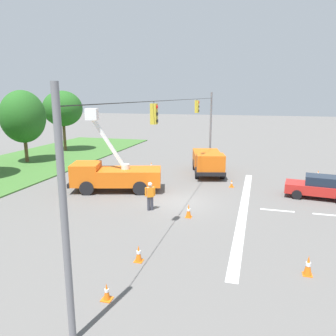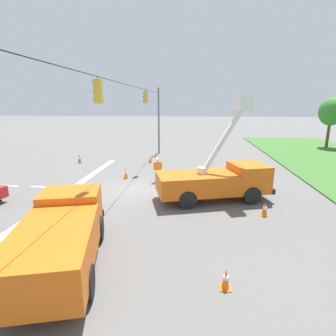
% 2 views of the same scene
% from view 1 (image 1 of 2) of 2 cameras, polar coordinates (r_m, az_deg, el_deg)
% --- Properties ---
extents(ground_plane, '(200.00, 200.00, 0.00)m').
position_cam_1_polar(ground_plane, '(21.72, 2.11, -5.91)').
color(ground_plane, '#605E5B').
extents(lane_markings, '(17.60, 15.25, 0.01)m').
position_cam_1_polar(lane_markings, '(21.19, 17.08, -6.94)').
color(lane_markings, silver).
rests_on(lane_markings, ground).
extents(signal_gantry, '(26.20, 0.33, 7.20)m').
position_cam_1_polar(signal_gantry, '(20.76, 2.20, 5.28)').
color(signal_gantry, slate).
rests_on(signal_gantry, ground).
extents(tree_far_east, '(4.75, 4.27, 7.41)m').
position_cam_1_polar(tree_far_east, '(36.67, -23.93, 8.16)').
color(tree_far_east, brown).
rests_on(tree_far_east, ground).
extents(tree_east_end, '(4.56, 4.84, 7.45)m').
position_cam_1_polar(tree_east_end, '(42.63, -17.88, 9.81)').
color(tree_east_end, brown).
rests_on(tree_east_end, ground).
extents(utility_truck_bucket_lift, '(4.08, 6.95, 5.98)m').
position_cam_1_polar(utility_truck_bucket_lift, '(24.21, -9.52, -1.02)').
color(utility_truck_bucket_lift, orange).
rests_on(utility_truck_bucket_lift, ground).
extents(utility_truck_support_near, '(6.46, 3.82, 2.11)m').
position_cam_1_polar(utility_truck_support_near, '(29.29, 6.96, 1.22)').
color(utility_truck_support_near, orange).
rests_on(utility_truck_support_near, ground).
extents(sedan_red, '(2.31, 4.48, 1.56)m').
position_cam_1_polar(sedan_red, '(24.54, 24.87, -3.00)').
color(sedan_red, red).
rests_on(sedan_red, ground).
extents(road_worker, '(0.41, 0.58, 1.77)m').
position_cam_1_polar(road_worker, '(19.92, -3.13, -4.62)').
color(road_worker, '#383842').
rests_on(road_worker, ground).
extents(traffic_cone_foreground_left, '(0.36, 0.36, 0.82)m').
position_cam_1_polar(traffic_cone_foreground_left, '(14.33, 23.22, -15.33)').
color(traffic_cone_foreground_left, orange).
rests_on(traffic_cone_foreground_left, ground).
extents(traffic_cone_foreground_right, '(0.36, 0.36, 0.59)m').
position_cam_1_polar(traffic_cone_foreground_right, '(30.96, 24.68, -0.92)').
color(traffic_cone_foreground_right, orange).
rests_on(traffic_cone_foreground_right, ground).
extents(traffic_cone_mid_left, '(0.36, 0.36, 0.73)m').
position_cam_1_polar(traffic_cone_mid_left, '(14.29, -5.15, -14.60)').
color(traffic_cone_mid_left, orange).
rests_on(traffic_cone_mid_left, ground).
extents(traffic_cone_mid_right, '(0.36, 0.36, 0.61)m').
position_cam_1_polar(traffic_cone_mid_right, '(25.49, 11.02, -2.66)').
color(traffic_cone_mid_right, orange).
rests_on(traffic_cone_mid_right, ground).
extents(traffic_cone_near_bucket, '(0.36, 0.36, 0.74)m').
position_cam_1_polar(traffic_cone_near_bucket, '(27.25, -11.90, -1.55)').
color(traffic_cone_near_bucket, orange).
rests_on(traffic_cone_near_bucket, ground).
extents(traffic_cone_lane_edge_a, '(0.36, 0.36, 0.62)m').
position_cam_1_polar(traffic_cone_lane_edge_a, '(12.14, -10.63, -20.45)').
color(traffic_cone_lane_edge_a, orange).
rests_on(traffic_cone_lane_edge_a, ground).
extents(traffic_cone_lane_edge_b, '(0.36, 0.36, 0.81)m').
position_cam_1_polar(traffic_cone_lane_edge_b, '(18.97, 3.61, -7.42)').
color(traffic_cone_lane_edge_b, orange).
rests_on(traffic_cone_lane_edge_b, ground).
extents(traffic_cone_far_left, '(0.36, 0.36, 0.66)m').
position_cam_1_polar(traffic_cone_far_left, '(31.37, -2.92, 0.46)').
color(traffic_cone_far_left, orange).
rests_on(traffic_cone_far_left, ground).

